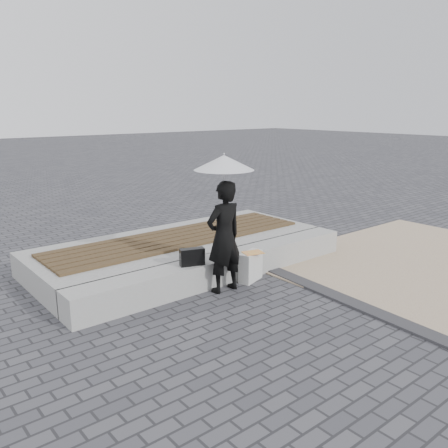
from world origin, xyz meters
The scene contains 10 objects.
ground centered at (0.00, 0.00, 0.00)m, with size 80.00×80.00×0.00m, color #48474C.
edging_band centered at (0.75, -0.50, 0.02)m, with size 0.25×5.20×0.04m, color #333336.
seating_ledge centered at (0.00, 1.60, 0.20)m, with size 5.00×0.45×0.40m, color #A9A9A4.
timber_platform centered at (0.00, 2.80, 0.20)m, with size 5.00×2.00×0.40m, color #B0AFAA.
timber_decking centered at (0.00, 2.80, 0.42)m, with size 4.60×1.20×0.04m, color #4F3B23, non-canonical shape.
woman centered at (-0.27, 1.25, 0.81)m, with size 0.59×0.39×1.62m, color black.
parasol centered at (-0.27, 1.25, 1.86)m, with size 0.83×0.83×1.06m.
handbag centered at (-0.64, 1.52, 0.52)m, with size 0.35×0.12×0.25m, color black.
canvas_tote centered at (0.30, 1.31, 0.23)m, with size 0.44×0.18×0.46m, color white.
magazine centered at (0.30, 1.26, 0.46)m, with size 0.30×0.22×0.01m, color #F25D3E.
Camera 1 is at (-4.32, -3.70, 2.60)m, focal length 37.59 mm.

